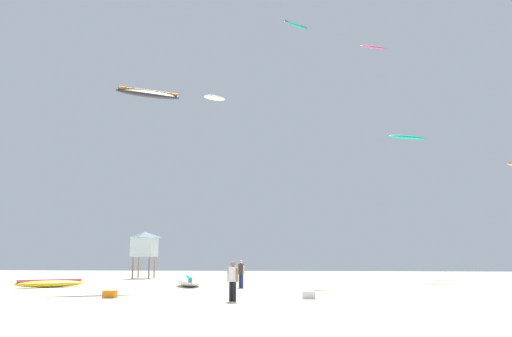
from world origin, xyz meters
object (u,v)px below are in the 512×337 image
object	(u,v)px
person_foreground	(233,278)
kite_aloft_0	(215,98)
kite_aloft_7	(296,25)
gear_bag	(309,295)
kite_grounded_near	(50,283)
person_midground	(241,272)
lifeguard_tower	(145,244)
kite_aloft_3	(373,47)
kite_aloft_4	(407,137)
kite_aloft_2	(148,94)
kite_grounded_mid	(189,281)
cooler_box	(110,294)

from	to	relation	value
person_foreground	kite_aloft_0	bearing A→B (deg)	-139.58
kite_aloft_7	gear_bag	bearing A→B (deg)	-87.11
kite_grounded_near	person_midground	bearing A→B (deg)	3.78
lifeguard_tower	kite_aloft_3	xyz separation A→B (m)	(22.04, 8.04, 21.26)
kite_grounded_near	kite_aloft_0	xyz separation A→B (m)	(6.26, 17.78, 17.02)
kite_aloft_3	kite_aloft_4	distance (m)	10.48
person_foreground	kite_grounded_near	xyz separation A→B (m)	(-12.56, 9.07, -0.68)
kite_aloft_2	kite_grounded_near	bearing A→B (deg)	-154.52
kite_aloft_0	lifeguard_tower	bearing A→B (deg)	-161.73
person_midground	kite_aloft_4	world-z (taller)	kite_aloft_4
lifeguard_tower	kite_aloft_3	size ratio (longest dim) A/B	1.31
gear_bag	kite_aloft_0	size ratio (longest dim) A/B	0.25
person_midground	kite_aloft_2	xyz separation A→B (m)	(-6.61, 1.56, 11.71)
kite_grounded_near	gear_bag	distance (m)	17.18
kite_grounded_mid	kite_aloft_2	world-z (taller)	kite_aloft_2
kite_grounded_mid	kite_aloft_3	distance (m)	35.44
person_foreground	lifeguard_tower	xyz separation A→B (m)	(-12.19, 24.90, 2.14)
person_midground	kite_grounded_mid	world-z (taller)	person_midground
person_midground	person_foreground	bearing A→B (deg)	39.90
lifeguard_tower	kite_aloft_4	world-z (taller)	kite_aloft_4
person_midground	kite_aloft_3	distance (m)	34.66
person_midground	kite_grounded_mid	size ratio (longest dim) A/B	0.30
kite_grounded_near	gear_bag	world-z (taller)	kite_grounded_near
gear_bag	lifeguard_tower	bearing A→B (deg)	123.30
cooler_box	kite_aloft_4	size ratio (longest dim) A/B	0.12
kite_grounded_mid	kite_aloft_4	distance (m)	31.75
kite_grounded_mid	kite_aloft_4	bearing A→B (deg)	51.71
kite_grounded_mid	lifeguard_tower	distance (m)	15.83
kite_grounded_mid	kite_aloft_2	distance (m)	12.73
kite_aloft_4	cooler_box	bearing A→B (deg)	-119.88
person_foreground	lifeguard_tower	world-z (taller)	lifeguard_tower
gear_bag	kite_aloft_2	bearing A→B (deg)	138.11
person_foreground	kite_aloft_3	size ratio (longest dim) A/B	0.49
kite_grounded_mid	person_foreground	bearing A→B (deg)	-67.73
person_foreground	kite_grounded_near	bearing A→B (deg)	-98.62
person_midground	cooler_box	bearing A→B (deg)	5.93
person_foreground	cooler_box	xyz separation A→B (m)	(-5.60, 1.22, -0.76)
kite_aloft_7	kite_aloft_2	bearing A→B (deg)	-126.04
kite_grounded_near	kite_aloft_2	bearing A→B (deg)	25.48
person_foreground	kite_aloft_4	world-z (taller)	kite_aloft_4
cooler_box	kite_aloft_2	size ratio (longest dim) A/B	0.13
person_foreground	lifeguard_tower	size ratio (longest dim) A/B	0.38
kite_aloft_7	cooler_box	bearing A→B (deg)	-107.73
gear_bag	kite_aloft_2	world-z (taller)	kite_aloft_2
kite_grounded_mid	cooler_box	world-z (taller)	kite_grounded_mid
kite_aloft_4	person_foreground	bearing A→B (deg)	-111.16
person_foreground	kite_aloft_7	distance (m)	33.25
gear_bag	kite_aloft_3	world-z (taller)	kite_aloft_3
kite_aloft_3	kite_aloft_0	bearing A→B (deg)	-159.32
kite_grounded_near	kite_aloft_2	xyz separation A→B (m)	(4.85, 2.31, 12.41)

